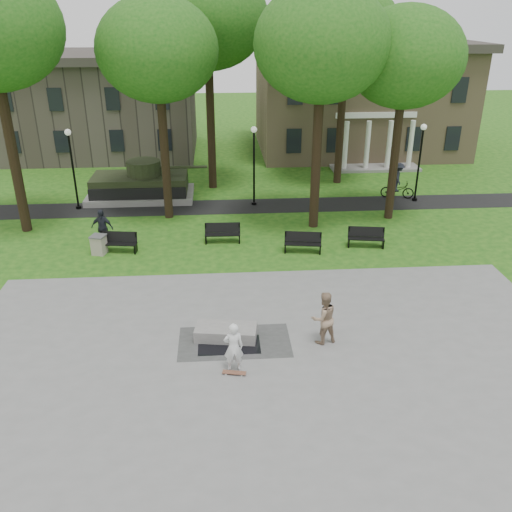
{
  "coord_description": "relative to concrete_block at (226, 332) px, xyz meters",
  "views": [
    {
      "loc": [
        -1.61,
        -18.92,
        10.93
      ],
      "look_at": [
        -0.13,
        1.75,
        1.4
      ],
      "focal_mm": 38.0,
      "sensor_mm": 36.0,
      "label": 1
    }
  ],
  "objects": [
    {
      "name": "friend_watching",
      "position": [
        3.44,
        -0.51,
        0.76
      ],
      "size": [
        1.14,
        1.0,
        1.98
      ],
      "primitive_type": "imported",
      "rotation": [
        0.0,
        0.0,
        3.44
      ],
      "color": "#967B61",
      "rests_on": "plaza"
    },
    {
      "name": "tree_4",
      "position": [
        -0.49,
        18.25,
        10.15
      ],
      "size": [
        7.2,
        7.2,
        13.5
      ],
      "color": "black",
      "rests_on": "ground"
    },
    {
      "name": "lamp_mid",
      "position": [
        2.01,
        14.55,
        2.55
      ],
      "size": [
        0.36,
        0.36,
        4.73
      ],
      "color": "black",
      "rests_on": "ground"
    },
    {
      "name": "footpath",
      "position": [
        1.51,
        14.25,
        -0.24
      ],
      "size": [
        44.0,
        2.6,
        0.01
      ],
      "primitive_type": "cube",
      "color": "black",
      "rests_on": "ground"
    },
    {
      "name": "park_bench_3",
      "position": [
        7.15,
        7.82,
        0.28
      ],
      "size": [
        1.85,
        0.81,
        1.0
      ],
      "rotation": [
        0.0,
        0.0,
        -0.16
      ],
      "color": "black",
      "rests_on": "ground"
    },
    {
      "name": "building_left",
      "position": [
        -9.49,
        28.75,
        3.35
      ],
      "size": [
        15.0,
        10.0,
        7.2
      ],
      "primitive_type": "cube",
      "color": "#4C443D",
      "rests_on": "ground"
    },
    {
      "name": "trash_bin",
      "position": [
        -5.98,
        7.85,
        0.24
      ],
      "size": [
        0.82,
        0.82,
        0.96
      ],
      "rotation": [
        0.0,
        0.0,
        -0.28
      ],
      "color": "#A39686",
      "rests_on": "ground"
    },
    {
      "name": "plaza",
      "position": [
        1.51,
        -2.75,
        -0.23
      ],
      "size": [
        22.0,
        16.0,
        0.02
      ],
      "primitive_type": "cube",
      "color": "gray",
      "rests_on": "ground"
    },
    {
      "name": "tree_5",
      "position": [
        8.01,
        18.75,
        9.42
      ],
      "size": [
        6.4,
        6.4,
        12.44
      ],
      "color": "black",
      "rests_on": "ground"
    },
    {
      "name": "tree_2",
      "position": [
        5.01,
        10.75,
        9.07
      ],
      "size": [
        6.6,
        6.6,
        12.16
      ],
      "color": "black",
      "rests_on": "ground"
    },
    {
      "name": "pedestrian_walker",
      "position": [
        -5.95,
        8.82,
        0.72
      ],
      "size": [
        1.22,
        0.73,
        1.94
      ],
      "primitive_type": "imported",
      "rotation": [
        0.0,
        0.0,
        -0.24
      ],
      "color": "#21242C",
      "rests_on": "ground"
    },
    {
      "name": "puddle",
      "position": [
        0.1,
        -0.51,
        -0.22
      ],
      "size": [
        2.2,
        1.2,
        0.0
      ],
      "primitive_type": "cube",
      "color": "black",
      "rests_on": "plaza"
    },
    {
      "name": "tree_1",
      "position": [
        -2.99,
        12.75,
        8.71
      ],
      "size": [
        6.2,
        6.2,
        11.63
      ],
      "color": "black",
      "rests_on": "ground"
    },
    {
      "name": "skateboarder",
      "position": [
        0.22,
        -1.93,
        0.66
      ],
      "size": [
        0.67,
        0.46,
        1.77
      ],
      "primitive_type": "imported",
      "rotation": [
        0.0,
        0.0,
        3.2
      ],
      "color": "silver",
      "rests_on": "plaza"
    },
    {
      "name": "tree_3",
      "position": [
        9.51,
        11.75,
        8.35
      ],
      "size": [
        6.0,
        6.0,
        11.19
      ],
      "color": "black",
      "rests_on": "ground"
    },
    {
      "name": "park_bench_0",
      "position": [
        -5.08,
        8.05,
        0.28
      ],
      "size": [
        1.84,
        0.76,
        1.0
      ],
      "rotation": [
        0.0,
        0.0,
        -0.14
      ],
      "color": "black",
      "rests_on": "ground"
    },
    {
      "name": "ground",
      "position": [
        1.51,
        2.25,
        -0.24
      ],
      "size": [
        120.0,
        120.0,
        0.0
      ],
      "primitive_type": "plane",
      "color": "#184B11",
      "rests_on": "ground"
    },
    {
      "name": "lamp_right",
      "position": [
        12.01,
        14.55,
        2.55
      ],
      "size": [
        0.36,
        0.36,
        4.73
      ],
      "color": "black",
      "rests_on": "ground"
    },
    {
      "name": "park_bench_2",
      "position": [
        3.9,
        7.38,
        0.28
      ],
      "size": [
        1.85,
        0.8,
        1.0
      ],
      "rotation": [
        0.0,
        0.0,
        -0.16
      ],
      "color": "black",
      "rests_on": "ground"
    },
    {
      "name": "building_right",
      "position": [
        11.51,
        28.25,
        4.1
      ],
      "size": [
        17.0,
        12.0,
        8.6
      ],
      "color": "#9E8460",
      "rests_on": "ground"
    },
    {
      "name": "tank_monument",
      "position": [
        -4.94,
        16.25,
        0.61
      ],
      "size": [
        7.45,
        3.4,
        2.4
      ],
      "color": "gray",
      "rests_on": "ground"
    },
    {
      "name": "cyclist",
      "position": [
        11.07,
        15.17,
        0.67
      ],
      "size": [
        2.16,
        1.28,
        2.24
      ],
      "rotation": [
        0.0,
        0.0,
        1.31
      ],
      "color": "black",
      "rests_on": "ground"
    },
    {
      "name": "skateboard",
      "position": [
        0.22,
        -2.19,
        -0.19
      ],
      "size": [
        0.8,
        0.35,
        0.07
      ],
      "primitive_type": "cube",
      "rotation": [
        0.0,
        0.0,
        -0.2
      ],
      "color": "brown",
      "rests_on": "plaza"
    },
    {
      "name": "park_bench_1",
      "position": [
        0.02,
        8.88,
        0.28
      ],
      "size": [
        1.81,
        0.57,
        1.0
      ],
      "rotation": [
        0.0,
        0.0,
        -0.03
      ],
      "color": "black",
      "rests_on": "ground"
    },
    {
      "name": "concrete_block",
      "position": [
        0.0,
        0.0,
        0.0
      ],
      "size": [
        2.33,
        1.32,
        0.45
      ],
      "primitive_type": "cube",
      "rotation": [
        0.0,
        0.0,
        -0.15
      ],
      "color": "gray",
      "rests_on": "plaza"
    },
    {
      "name": "lamp_left",
      "position": [
        -8.49,
        14.55,
        2.55
      ],
      "size": [
        0.36,
        0.36,
        4.73
      ],
      "color": "black",
      "rests_on": "ground"
    }
  ]
}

